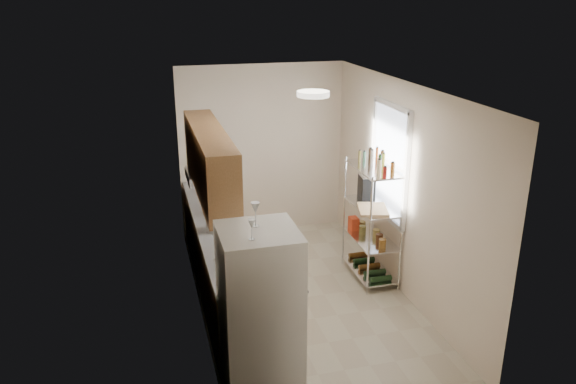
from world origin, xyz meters
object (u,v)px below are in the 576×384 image
(refrigerator, at_px, (260,315))
(frying_pan_large, at_px, (214,212))
(espresso_machine, at_px, (367,186))
(cutting_board, at_px, (373,209))
(rice_cooker, at_px, (217,221))

(refrigerator, height_order, frying_pan_large, refrigerator)
(frying_pan_large, height_order, espresso_machine, espresso_machine)
(frying_pan_large, height_order, cutting_board, cutting_board)
(refrigerator, distance_m, frying_pan_large, 2.40)
(rice_cooker, distance_m, cutting_board, 1.92)
(rice_cooker, height_order, espresso_machine, espresso_machine)
(rice_cooker, height_order, cutting_board, rice_cooker)
(refrigerator, distance_m, rice_cooker, 1.86)
(refrigerator, relative_size, cutting_board, 3.67)
(refrigerator, relative_size, frying_pan_large, 6.27)
(rice_cooker, xyz_separation_m, espresso_machine, (2.03, 0.34, 0.15))
(frying_pan_large, distance_m, cutting_board, 2.02)
(rice_cooker, bearing_deg, espresso_machine, 9.47)
(rice_cooker, bearing_deg, cutting_board, -4.83)
(refrigerator, bearing_deg, espresso_machine, 48.68)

